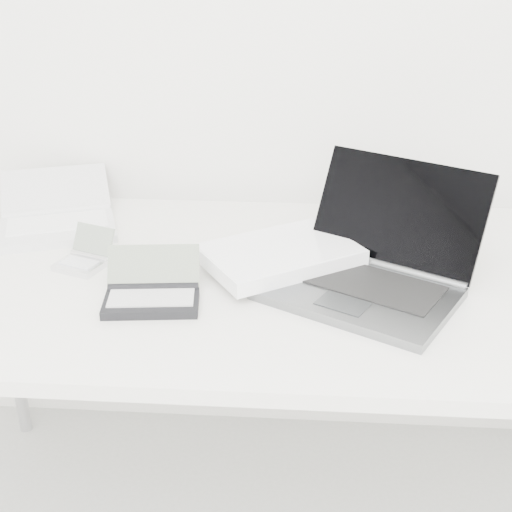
# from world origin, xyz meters

# --- Properties ---
(desk) EXTENTS (1.60, 0.80, 0.73)m
(desk) POSITION_xyz_m (0.00, 1.55, 0.68)
(desk) COLOR white
(desk) RESTS_ON ground
(laptop_large) EXTENTS (0.60, 0.47, 0.22)m
(laptop_large) POSITION_xyz_m (0.12, 1.54, 0.77)
(laptop_large) COLOR slate
(laptop_large) RESTS_ON desk
(netbook_open_white) EXTENTS (0.35, 0.39, 0.08)m
(netbook_open_white) POSITION_xyz_m (-0.52, 1.77, 0.75)
(netbook_open_white) COLOR silver
(netbook_open_white) RESTS_ON desk
(pda_silver) EXTENTS (0.13, 0.13, 0.07)m
(pda_silver) POSITION_xyz_m (-0.40, 1.56, 0.75)
(pda_silver) COLOR silver
(pda_silver) RESTS_ON desk
(palmtop_charcoal) EXTENTS (0.19, 0.17, 0.09)m
(palmtop_charcoal) POSITION_xyz_m (-0.22, 1.42, 0.75)
(palmtop_charcoal) COLOR black
(palmtop_charcoal) RESTS_ON desk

